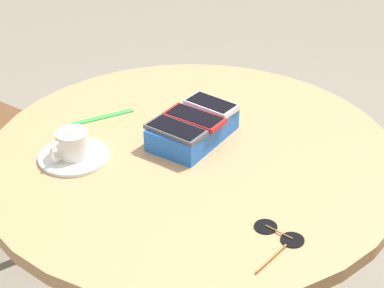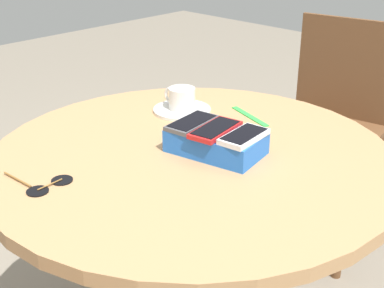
% 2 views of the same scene
% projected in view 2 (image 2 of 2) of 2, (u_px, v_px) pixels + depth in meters
% --- Properties ---
extents(round_table, '(0.95, 0.95, 0.71)m').
position_uv_depth(round_table, '(192.00, 195.00, 1.29)').
color(round_table, '#2D2D2D').
rests_on(round_table, ground_plane).
extents(phone_box, '(0.23, 0.17, 0.05)m').
position_uv_depth(phone_box, '(216.00, 142.00, 1.23)').
color(phone_box, blue).
rests_on(phone_box, round_table).
extents(phone_white, '(0.08, 0.13, 0.01)m').
position_uv_depth(phone_white, '(244.00, 136.00, 1.18)').
color(phone_white, silver).
rests_on(phone_white, phone_box).
extents(phone_red, '(0.09, 0.15, 0.01)m').
position_uv_depth(phone_red, '(215.00, 129.00, 1.21)').
color(phone_red, red).
rests_on(phone_red, phone_box).
extents(phone_gray, '(0.08, 0.14, 0.01)m').
position_uv_depth(phone_gray, '(192.00, 123.00, 1.25)').
color(phone_gray, '#515156').
rests_on(phone_gray, phone_box).
extents(saucer, '(0.16, 0.16, 0.01)m').
position_uv_depth(saucer, '(182.00, 110.00, 1.48)').
color(saucer, silver).
rests_on(saucer, round_table).
extents(coffee_cup, '(0.10, 0.07, 0.06)m').
position_uv_depth(coffee_cup, '(181.00, 98.00, 1.47)').
color(coffee_cup, silver).
rests_on(coffee_cup, saucer).
extents(lanyard_strap, '(0.16, 0.07, 0.00)m').
position_uv_depth(lanyard_strap, '(250.00, 116.00, 1.44)').
color(lanyard_strap, green).
rests_on(lanyard_strap, round_table).
extents(sunglasses, '(0.14, 0.11, 0.01)m').
position_uv_depth(sunglasses, '(47.00, 185.00, 1.09)').
color(sunglasses, black).
rests_on(sunglasses, round_table).
extents(chair_near_window, '(0.45, 0.45, 0.85)m').
position_uv_depth(chair_near_window, '(327.00, 129.00, 2.02)').
color(chair_near_window, brown).
rests_on(chair_near_window, ground_plane).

